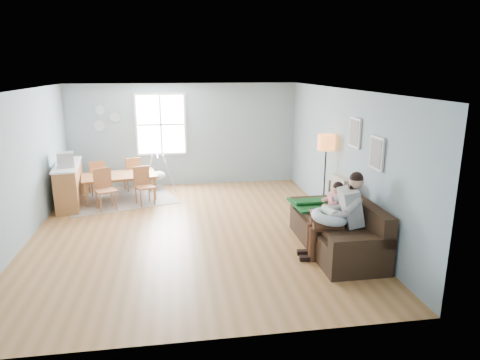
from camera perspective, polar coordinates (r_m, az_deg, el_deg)
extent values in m
cube|color=olive|center=(8.47, -6.48, -7.01)|extent=(8.40, 9.40, 0.08)
cube|color=white|center=(7.87, -7.14, 14.01)|extent=(8.40, 9.40, 0.60)
cube|color=#87A0B1|center=(12.65, -7.57, 6.74)|extent=(8.40, 0.08, 3.90)
cube|color=#87A0B1|center=(3.66, -3.92, -13.66)|extent=(8.40, 0.08, 3.90)
cube|color=#87A0B1|center=(9.18, 20.18, 2.94)|extent=(0.08, 9.40, 3.90)
cube|color=white|center=(11.43, -10.51, 7.29)|extent=(1.32, 0.06, 1.62)
cube|color=white|center=(11.40, -10.51, 7.27)|extent=(1.20, 0.02, 1.50)
cube|color=white|center=(11.39, -10.51, 7.27)|extent=(1.20, 0.03, 0.04)
cube|color=white|center=(11.39, -10.51, 7.27)|extent=(0.04, 0.03, 1.50)
cube|color=white|center=(7.26, 17.79, 3.43)|extent=(0.04, 0.44, 0.54)
cube|color=slate|center=(7.25, 17.62, 3.43)|extent=(0.01, 0.36, 0.46)
cube|color=white|center=(8.03, 15.09, 6.11)|extent=(0.04, 0.44, 0.54)
cube|color=slate|center=(8.02, 14.92, 6.11)|extent=(0.01, 0.36, 0.46)
cylinder|color=#93A4B1|center=(11.53, -18.15, 8.88)|extent=(0.24, 0.02, 0.24)
cylinder|color=#93A4B1|center=(11.50, -16.34, 8.00)|extent=(0.26, 0.02, 0.26)
cylinder|color=#93A4B1|center=(11.59, -18.24, 6.90)|extent=(0.28, 0.02, 0.28)
cube|color=black|center=(7.70, 12.56, -7.39)|extent=(1.00, 2.31, 0.46)
cube|color=black|center=(7.69, 15.43, -3.90)|extent=(0.23, 2.31, 0.47)
cube|color=black|center=(6.70, 15.96, -8.11)|extent=(0.99, 0.22, 0.18)
cube|color=black|center=(8.51, 10.14, -2.82)|extent=(0.99, 0.22, 0.18)
cube|color=#13541F|center=(8.25, 10.62, -3.12)|extent=(1.09, 0.94, 0.04)
cube|color=tan|center=(8.14, 13.28, -1.56)|extent=(0.18, 0.58, 0.57)
cube|color=#979799|center=(7.21, 14.53, -3.46)|extent=(0.42, 0.51, 0.64)
sphere|color=tan|center=(7.11, 15.25, -0.19)|extent=(0.23, 0.23, 0.23)
sphere|color=black|center=(7.10, 15.27, 0.18)|extent=(0.22, 0.22, 0.22)
cylinder|color=#3D2316|center=(7.11, 11.67, -6.13)|extent=(0.51, 0.22, 0.17)
cylinder|color=#3D2316|center=(7.32, 11.24, -5.48)|extent=(0.51, 0.22, 0.17)
cylinder|color=#3D2316|center=(7.17, 9.71, -8.48)|extent=(0.14, 0.14, 0.57)
cylinder|color=#3D2316|center=(7.38, 9.34, -7.77)|extent=(0.14, 0.14, 0.57)
cube|color=black|center=(7.25, 8.95, -10.29)|extent=(0.27, 0.13, 0.08)
cube|color=black|center=(7.46, 8.61, -9.53)|extent=(0.27, 0.13, 0.08)
torus|color=silver|center=(7.15, 11.84, -4.85)|extent=(0.68, 0.66, 0.25)
cylinder|color=silver|center=(7.13, 11.88, -4.20)|extent=(0.21, 0.35, 0.14)
sphere|color=tan|center=(7.28, 11.25, -3.59)|extent=(0.12, 0.12, 0.12)
cube|color=white|center=(7.73, 12.59, -3.07)|extent=(0.27, 0.30, 0.40)
sphere|color=tan|center=(7.66, 12.94, -1.11)|extent=(0.19, 0.19, 0.19)
sphere|color=black|center=(7.65, 12.96, -0.87)|extent=(0.18, 0.18, 0.18)
cylinder|color=#F23B72|center=(7.64, 10.79, -4.59)|extent=(0.34, 0.12, 0.10)
cylinder|color=#F23B72|center=(7.78, 10.49, -4.22)|extent=(0.34, 0.12, 0.10)
cylinder|color=#F23B72|center=(7.66, 9.60, -5.94)|extent=(0.08, 0.08, 0.33)
cylinder|color=#F23B72|center=(7.80, 9.33, -5.54)|extent=(0.08, 0.08, 0.33)
cylinder|color=black|center=(9.31, 10.95, -4.79)|extent=(0.31, 0.31, 0.03)
cylinder|color=black|center=(9.08, 11.19, -0.24)|extent=(0.03, 0.03, 1.56)
cylinder|color=orange|center=(8.91, 11.45, 4.96)|extent=(0.36, 0.36, 0.31)
cube|color=white|center=(7.41, 13.45, -8.33)|extent=(0.54, 0.51, 0.46)
cube|color=black|center=(7.42, 12.00, -8.22)|extent=(0.16, 0.30, 0.37)
cube|color=gray|center=(10.76, -15.58, -2.45)|extent=(2.86, 2.47, 0.01)
imported|color=#955D30|center=(10.68, -15.69, -0.92)|extent=(1.88, 1.27, 0.61)
cube|color=brown|center=(9.93, -17.49, -1.37)|extent=(0.55, 0.55, 0.04)
cube|color=brown|center=(10.04, -17.89, 0.25)|extent=(0.38, 0.20, 0.46)
cylinder|color=brown|center=(9.79, -18.07, -3.00)|extent=(0.04, 0.04, 0.45)
cylinder|color=brown|center=(9.88, -16.19, -2.70)|extent=(0.04, 0.04, 0.45)
cylinder|color=brown|center=(10.11, -18.57, -2.49)|extent=(0.04, 0.04, 0.45)
cylinder|color=brown|center=(10.19, -16.74, -2.21)|extent=(0.04, 0.04, 0.45)
cube|color=brown|center=(10.08, -12.60, -0.91)|extent=(0.53, 0.53, 0.04)
cube|color=brown|center=(10.19, -13.03, 0.61)|extent=(0.36, 0.19, 0.44)
cylinder|color=brown|center=(9.94, -13.06, -2.44)|extent=(0.04, 0.04, 0.43)
cylinder|color=brown|center=(10.05, -11.34, -2.15)|extent=(0.04, 0.04, 0.43)
cylinder|color=brown|center=(10.24, -13.69, -1.98)|extent=(0.04, 0.04, 0.43)
cylinder|color=brown|center=(10.34, -12.02, -1.71)|extent=(0.04, 0.04, 0.43)
cube|color=brown|center=(11.24, -18.55, 0.27)|extent=(0.51, 0.51, 0.04)
cube|color=brown|center=(11.01, -18.45, 1.26)|extent=(0.37, 0.17, 0.43)
cylinder|color=brown|center=(11.47, -17.86, -0.48)|extent=(0.04, 0.04, 0.42)
cylinder|color=brown|center=(11.41, -19.42, -0.69)|extent=(0.04, 0.04, 0.42)
cylinder|color=brown|center=(11.17, -17.49, -0.86)|extent=(0.04, 0.04, 0.42)
cylinder|color=brown|center=(11.11, -19.10, -1.07)|extent=(0.04, 0.04, 0.42)
cube|color=brown|center=(11.37, -14.21, 0.77)|extent=(0.52, 0.52, 0.04)
cube|color=brown|center=(11.14, -14.03, 1.76)|extent=(0.37, 0.17, 0.44)
cylinder|color=brown|center=(11.61, -13.61, 0.01)|extent=(0.04, 0.04, 0.43)
cylinder|color=brown|center=(11.53, -15.14, -0.19)|extent=(0.04, 0.04, 0.43)
cylinder|color=brown|center=(11.31, -13.13, -0.35)|extent=(0.04, 0.04, 0.43)
cylinder|color=brown|center=(11.23, -14.70, -0.56)|extent=(0.04, 0.04, 0.43)
cube|color=#955D30|center=(10.59, -21.82, -0.62)|extent=(0.68, 1.74, 0.94)
cube|color=white|center=(10.48, -22.06, 1.91)|extent=(0.72, 1.78, 0.04)
cube|color=#ACABB0|center=(10.13, -22.24, 2.52)|extent=(0.41, 0.39, 0.33)
cube|color=black|center=(10.13, -23.16, 2.44)|extent=(0.08, 0.27, 0.23)
cylinder|color=#ACABB0|center=(11.20, -10.95, 3.10)|extent=(0.07, 0.50, 0.04)
ellipsoid|color=silver|center=(11.31, -10.83, 0.63)|extent=(0.36, 0.36, 0.22)
cylinder|color=#ACABB0|center=(11.25, -10.89, 1.86)|extent=(0.01, 0.01, 0.40)
cylinder|color=#ACABB0|center=(11.02, -12.25, 0.56)|extent=(0.29, 0.34, 0.87)
cylinder|color=#ACABB0|center=(11.03, -9.35, 0.71)|extent=(0.32, 0.31, 0.87)
cylinder|color=#ACABB0|center=(11.56, -12.26, 1.22)|extent=(0.32, 0.31, 0.87)
cylinder|color=#ACABB0|center=(11.57, -9.51, 1.37)|extent=(0.29, 0.34, 0.87)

